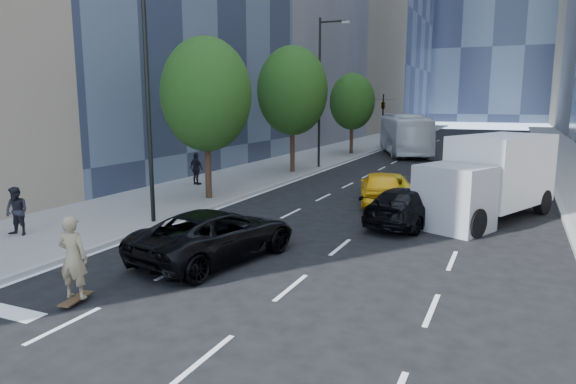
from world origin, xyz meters
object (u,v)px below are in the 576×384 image
at_px(black_sedan_lincoln, 216,235).
at_px(city_bus, 404,134).
at_px(black_sedan_mercedes, 409,206).
at_px(box_truck, 489,178).
at_px(skateboarder, 73,263).

xyz_separation_m(black_sedan_lincoln, city_bus, (-1.20, 33.63, 1.01)).
distance_m(black_sedan_mercedes, box_truck, 3.66).
bearing_deg(skateboarder, black_sedan_lincoln, -116.90).
height_order(black_sedan_lincoln, box_truck, box_truck).
relative_size(city_bus, box_truck, 1.73).
xyz_separation_m(black_sedan_mercedes, box_truck, (2.72, 2.25, 0.97)).
xyz_separation_m(black_sedan_mercedes, city_bus, (-5.61, 26.91, 1.05)).
height_order(black_sedan_lincoln, black_sedan_mercedes, black_sedan_lincoln).
xyz_separation_m(black_sedan_lincoln, box_truck, (7.13, 8.97, 0.93)).
distance_m(skateboarder, black_sedan_mercedes, 12.35).
relative_size(black_sedan_lincoln, box_truck, 0.74).
distance_m(black_sedan_lincoln, box_truck, 11.50).
distance_m(black_sedan_lincoln, black_sedan_mercedes, 8.04).
relative_size(black_sedan_mercedes, box_truck, 0.68).
xyz_separation_m(skateboarder, box_truck, (8.33, 13.25, 0.70)).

